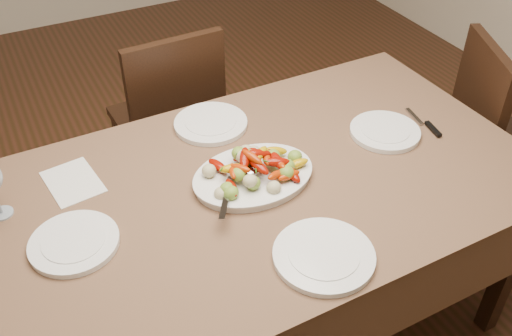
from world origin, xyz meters
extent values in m
plane|color=#3A2011|center=(0.00, 0.00, 0.00)|extent=(6.00, 6.00, 0.00)
cube|color=brown|center=(0.07, -0.25, 0.38)|extent=(1.86, 1.07, 0.76)
ellipsoid|color=white|center=(0.07, -0.23, 0.77)|extent=(0.39, 0.29, 0.02)
cylinder|color=white|center=(-0.51, -0.25, 0.77)|extent=(0.25, 0.25, 0.02)
cylinder|color=white|center=(0.60, -0.21, 0.77)|extent=(0.25, 0.25, 0.02)
cylinder|color=white|center=(0.07, 0.11, 0.77)|extent=(0.26, 0.26, 0.02)
cylinder|color=white|center=(0.09, -0.61, 0.77)|extent=(0.28, 0.28, 0.02)
cube|color=silver|center=(-0.45, 0.03, 0.76)|extent=(0.18, 0.23, 0.00)
camera|label=1|loc=(-0.56, -1.47, 1.93)|focal=40.00mm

